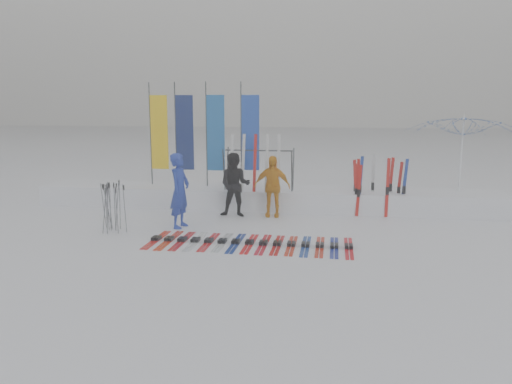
% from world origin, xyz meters
% --- Properties ---
extents(ground, '(120.00, 120.00, 0.00)m').
position_xyz_m(ground, '(0.00, 0.00, 0.00)').
color(ground, white).
rests_on(ground, ground).
extents(snow_bank, '(14.00, 1.60, 0.60)m').
position_xyz_m(snow_bank, '(0.00, 4.60, 0.30)').
color(snow_bank, white).
rests_on(snow_bank, ground).
extents(person_blue, '(0.55, 0.76, 1.91)m').
position_xyz_m(person_blue, '(-1.79, 1.75, 0.95)').
color(person_blue, '#1B309D').
rests_on(person_blue, ground).
extents(person_black, '(0.88, 0.69, 1.79)m').
position_xyz_m(person_black, '(-0.65, 3.22, 0.90)').
color(person_black, black).
rests_on(person_black, ground).
extents(person_yellow, '(1.01, 0.44, 1.72)m').
position_xyz_m(person_yellow, '(0.37, 3.39, 0.86)').
color(person_yellow, orange).
rests_on(person_yellow, ground).
extents(tent_canopy, '(4.19, 4.23, 2.89)m').
position_xyz_m(tent_canopy, '(5.69, 4.86, 1.45)').
color(tent_canopy, white).
rests_on(tent_canopy, ground).
extents(ski_row, '(4.58, 1.69, 0.07)m').
position_xyz_m(ski_row, '(0.23, 0.47, 0.04)').
color(ski_row, red).
rests_on(ski_row, ground).
extents(pole_cluster, '(0.79, 0.77, 1.25)m').
position_xyz_m(pole_cluster, '(-3.37, 1.15, 0.60)').
color(pole_cluster, '#595B60').
rests_on(pole_cluster, ground).
extents(feather_flags, '(3.45, 0.29, 3.20)m').
position_xyz_m(feather_flags, '(-2.02, 4.79, 2.24)').
color(feather_flags, '#383A3F').
rests_on(feather_flags, ground).
extents(ski_rack, '(2.04, 0.80, 1.23)m').
position_xyz_m(ski_rack, '(-0.12, 4.20, 1.38)').
color(ski_rack, '#383A3F').
rests_on(ski_rack, ground).
extents(upright_skis, '(1.43, 1.01, 1.69)m').
position_xyz_m(upright_skis, '(3.27, 4.24, 0.79)').
color(upright_skis, navy).
rests_on(upright_skis, ground).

